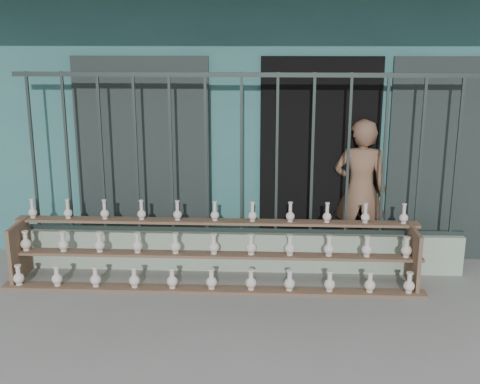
{
  "coord_description": "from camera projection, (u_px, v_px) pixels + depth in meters",
  "views": [
    {
      "loc": [
        0.31,
        -5.23,
        2.63
      ],
      "look_at": [
        0.0,
        1.0,
        1.0
      ],
      "focal_mm": 45.0,
      "sensor_mm": 36.0,
      "label": 1
    }
  ],
  "objects": [
    {
      "name": "workshop_building",
      "position": [
        250.0,
        102.0,
        9.41
      ],
      "size": [
        7.4,
        6.6,
        3.21
      ],
      "color": "#2F6362",
      "rests_on": "ground"
    },
    {
      "name": "elderly_woman",
      "position": [
        360.0,
        191.0,
        7.08
      ],
      "size": [
        0.66,
        0.47,
        1.71
      ],
      "primitive_type": "imported",
      "rotation": [
        0.0,
        0.0,
        3.04
      ],
      "color": "brown",
      "rests_on": "ground"
    },
    {
      "name": "parapet_wall",
      "position": [
        241.0,
        250.0,
        6.93
      ],
      "size": [
        5.0,
        0.2,
        0.45
      ],
      "primitive_type": "cube",
      "color": "#91A991",
      "rests_on": "ground"
    },
    {
      "name": "ground",
      "position": [
        235.0,
        320.0,
        5.73
      ],
      "size": [
        60.0,
        60.0,
        0.0
      ],
      "primitive_type": "plane",
      "color": "slate"
    },
    {
      "name": "shelf_rack",
      "position": [
        213.0,
        252.0,
        6.51
      ],
      "size": [
        4.5,
        0.68,
        0.85
      ],
      "color": "brown",
      "rests_on": "ground"
    },
    {
      "name": "security_fence",
      "position": [
        241.0,
        155.0,
        6.65
      ],
      "size": [
        5.0,
        0.04,
        1.8
      ],
      "color": "#283330",
      "rests_on": "parapet_wall"
    }
  ]
}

